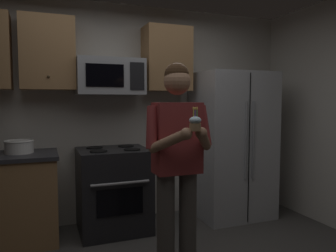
% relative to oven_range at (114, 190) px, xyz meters
% --- Properties ---
extents(wall_back, '(4.40, 0.10, 2.60)m').
position_rel_oven_range_xyz_m(wall_back, '(0.15, 0.39, 0.84)').
color(wall_back, beige).
rests_on(wall_back, ground).
extents(oven_range, '(0.76, 0.70, 0.93)m').
position_rel_oven_range_xyz_m(oven_range, '(0.00, 0.00, 0.00)').
color(oven_range, black).
rests_on(oven_range, ground).
extents(microwave, '(0.74, 0.41, 0.40)m').
position_rel_oven_range_xyz_m(microwave, '(0.00, 0.12, 1.26)').
color(microwave, '#9EA0A5').
extents(refrigerator, '(0.90, 0.75, 1.80)m').
position_rel_oven_range_xyz_m(refrigerator, '(1.50, -0.04, 0.44)').
color(refrigerator, '#B7BABF').
rests_on(refrigerator, ground).
extents(cabinet_row_upper, '(2.78, 0.36, 0.76)m').
position_rel_oven_range_xyz_m(cabinet_row_upper, '(-0.57, 0.17, 1.49)').
color(cabinet_row_upper, '#9E7247').
extents(bowl_large_white, '(0.29, 0.29, 0.13)m').
position_rel_oven_range_xyz_m(bowl_large_white, '(-0.95, 0.07, 0.53)').
color(bowl_large_white, white).
rests_on(bowl_large_white, counter_left).
extents(person, '(0.60, 0.48, 1.76)m').
position_rel_oven_range_xyz_m(person, '(0.31, -1.11, 0.53)').
color(person, '#4C4742').
rests_on(person, ground).
extents(cupcake, '(0.09, 0.09, 0.17)m').
position_rel_oven_range_xyz_m(cupcake, '(0.31, -1.44, 0.83)').
color(cupcake, '#A87F56').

